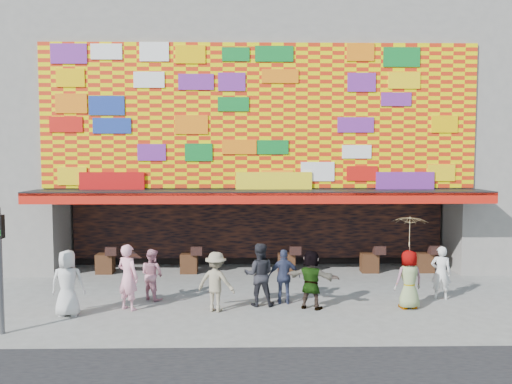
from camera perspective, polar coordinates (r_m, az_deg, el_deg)
ground at (r=13.76m, az=0.76°, el=-13.60°), size 90.00×90.00×0.00m
shop_building at (r=21.31m, az=0.09°, el=6.92°), size 15.20×9.40×10.00m
signal_left at (r=13.18m, az=-27.26°, el=-6.51°), size 0.22×0.20×3.00m
ped_a at (r=14.15m, az=-20.73°, el=-9.71°), size 0.89×0.62×1.74m
ped_b at (r=14.19m, az=-14.42°, el=-9.40°), size 0.78×0.70×1.80m
ped_c at (r=14.14m, az=0.37°, el=-9.40°), size 0.88×0.69×1.76m
ped_d at (r=13.70m, az=-4.60°, el=-10.18°), size 1.18×0.91×1.61m
ped_e at (r=14.37m, az=3.25°, el=-9.62°), size 0.92×0.40×1.56m
ped_f at (r=13.96m, az=6.34°, el=-9.89°), size 1.57×1.06×1.63m
ped_g at (r=14.52m, az=17.08°, el=-9.53°), size 0.88×0.67×1.62m
ped_h at (r=15.75m, az=20.38°, el=-8.63°), size 0.66×0.54×1.56m
ped_i at (r=15.04m, az=-11.80°, el=-9.20°), size 0.92×0.88×1.49m
parasol at (r=14.27m, az=17.19°, el=-4.36°), size 1.02×1.04×1.81m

